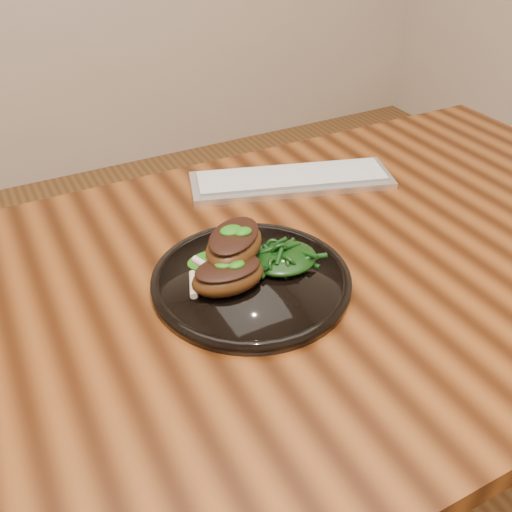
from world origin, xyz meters
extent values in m
cube|color=black|center=(0.00, 0.00, 0.73)|extent=(1.60, 0.80, 0.04)
cylinder|color=#3A1E0D|center=(0.74, 0.34, 0.35)|extent=(0.06, 0.06, 0.71)
cylinder|color=black|center=(0.00, 0.00, 0.76)|extent=(0.29, 0.29, 0.02)
torus|color=black|center=(0.00, 0.00, 0.76)|extent=(0.29, 0.29, 0.01)
cylinder|color=black|center=(0.00, 0.00, 0.76)|extent=(0.19, 0.19, 0.00)
ellipsoid|color=#45250D|center=(-0.05, -0.01, 0.79)|extent=(0.11, 0.07, 0.04)
ellipsoid|color=black|center=(-0.05, -0.01, 0.80)|extent=(0.10, 0.06, 0.01)
cylinder|color=#C3B49C|center=(-0.09, 0.00, 0.78)|extent=(0.03, 0.05, 0.01)
ellipsoid|color=#0F4E08|center=(-0.05, -0.01, 0.81)|extent=(0.03, 0.02, 0.01)
ellipsoid|color=#45250D|center=(-0.02, 0.03, 0.81)|extent=(0.14, 0.13, 0.04)
ellipsoid|color=black|center=(-0.02, 0.03, 0.82)|extent=(0.12, 0.12, 0.01)
cylinder|color=#C3B49C|center=(-0.07, 0.01, 0.80)|extent=(0.03, 0.06, 0.01)
ellipsoid|color=#0F4E08|center=(-0.02, 0.03, 0.83)|extent=(0.03, 0.02, 0.01)
ellipsoid|color=#0F4E08|center=(-0.04, 0.06, 0.77)|extent=(0.07, 0.05, 0.00)
ellipsoid|color=black|center=(0.05, 0.00, 0.78)|extent=(0.10, 0.09, 0.02)
cube|color=silver|center=(0.21, 0.24, 0.76)|extent=(0.40, 0.23, 0.01)
cube|color=silver|center=(0.21, 0.24, 0.77)|extent=(0.37, 0.19, 0.01)
camera|label=1|loc=(-0.30, -0.59, 1.27)|focal=40.00mm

